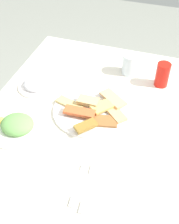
{
  "coord_description": "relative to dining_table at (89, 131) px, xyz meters",
  "views": [
    {
      "loc": [
        0.85,
        0.28,
        1.64
      ],
      "look_at": [
        -0.02,
        -0.01,
        0.76
      ],
      "focal_mm": 46.99,
      "sensor_mm": 36.0,
      "label": 1
    }
  ],
  "objects": [
    {
      "name": "spoon",
      "position": [
        0.32,
        0.1,
        0.08
      ],
      "size": [
        0.2,
        0.03,
        0.0
      ],
      "primitive_type": "cube",
      "rotation": [
        0.0,
        0.0,
        0.09
      ],
      "color": "silver",
      "rests_on": "paper_napkin"
    },
    {
      "name": "pide_platter",
      "position": [
        -0.05,
        -0.01,
        0.08
      ],
      "size": [
        0.34,
        0.34,
        0.04
      ],
      "color": "white",
      "rests_on": "dining_table"
    },
    {
      "name": "dining_table",
      "position": [
        0.0,
        0.0,
        0.0
      ],
      "size": [
        1.23,
        0.95,
        0.73
      ],
      "color": "silver",
      "rests_on": "ground_plane"
    },
    {
      "name": "soda_can",
      "position": [
        -0.35,
        0.26,
        0.13
      ],
      "size": [
        0.09,
        0.09,
        0.12
      ],
      "primitive_type": "cylinder",
      "rotation": [
        0.0,
        0.0,
        0.69
      ],
      "color": "red",
      "rests_on": "dining_table"
    },
    {
      "name": "ground_plane",
      "position": [
        0.0,
        0.0,
        -0.66
      ],
      "size": [
        6.0,
        6.0,
        0.0
      ],
      "primitive_type": "plane",
      "color": "gray"
    },
    {
      "name": "paper_napkin",
      "position": [
        0.32,
        0.08,
        0.07
      ],
      "size": [
        0.13,
        0.13,
        0.0
      ],
      "primitive_type": "cube",
      "rotation": [
        0.0,
        0.0,
        -0.14
      ],
      "color": "white",
      "rests_on": "dining_table"
    },
    {
      "name": "fork",
      "position": [
        0.32,
        0.06,
        0.08
      ],
      "size": [
        0.18,
        0.03,
        0.0
      ],
      "primitive_type": "cube",
      "rotation": [
        0.0,
        0.0,
        0.07
      ],
      "color": "silver",
      "rests_on": "paper_napkin"
    },
    {
      "name": "salad_plate_rice",
      "position": [
        0.14,
        -0.27,
        0.09
      ],
      "size": [
        0.24,
        0.24,
        0.07
      ],
      "color": "white",
      "rests_on": "dining_table"
    },
    {
      "name": "drinking_glass",
      "position": [
        -0.4,
        0.09,
        0.12
      ],
      "size": [
        0.08,
        0.08,
        0.11
      ],
      "primitive_type": "cylinder",
      "color": "silver",
      "rests_on": "dining_table"
    },
    {
      "name": "salad_plate_greens",
      "position": [
        -0.15,
        -0.32,
        0.09
      ],
      "size": [
        0.19,
        0.19,
        0.05
      ],
      "color": "white",
      "rests_on": "dining_table"
    }
  ]
}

